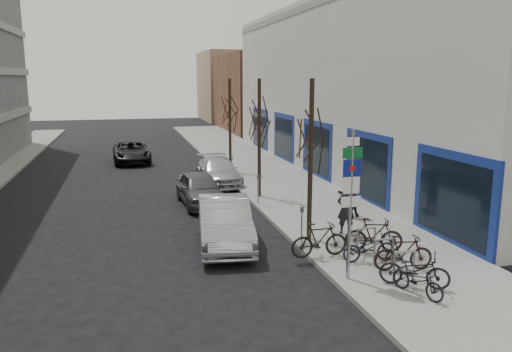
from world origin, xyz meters
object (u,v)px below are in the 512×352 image
highway_sign_pole (351,196)px  bike_near_right (403,253)px  bike_far_inner (374,235)px  parked_car_back (219,171)px  pedestrian_near (346,209)px  bike_mid_curb (369,245)px  pedestrian_far (349,194)px  tree_mid (259,110)px  parked_car_front (225,222)px  bike_near_left (418,278)px  tree_near (311,122)px  tree_far (230,103)px  meter_front (302,222)px  lane_car (131,152)px  bike_rack (384,249)px  bike_far_curb (415,267)px  meter_mid (258,187)px  meter_back (232,166)px  parked_car_mid (200,189)px  bike_mid_inner (319,239)px

highway_sign_pole → bike_near_right: 2.51m
bike_far_inner → bike_near_right: bearing=-159.0°
parked_car_back → pedestrian_near: size_ratio=2.66×
bike_mid_curb → pedestrian_far: (1.55, 4.74, 0.40)m
tree_mid → parked_car_front: tree_mid is taller
bike_near_left → bike_mid_curb: bearing=71.2°
tree_mid → tree_near: bearing=-90.0°
tree_far → meter_front: 13.88m
meter_front → parked_car_back: size_ratio=0.27×
meter_front → bike_far_inner: meter_front is taller
bike_far_inner → lane_car: lane_car is taller
bike_near_left → bike_mid_curb: (-0.08, 2.47, 0.04)m
bike_near_right → pedestrian_far: bearing=-1.5°
tree_near → parked_car_back: bearing=96.6°
bike_near_right → bike_mid_curb: bearing=41.7°
lane_car → parked_car_back: bearing=-64.8°
bike_rack → bike_far_curb: (0.03, -1.55, 0.04)m
lane_car → meter_front: bearing=-77.4°
tree_near → meter_mid: bearing=95.1°
tree_mid → meter_back: size_ratio=4.33×
tree_far → meter_back: tree_far is taller
bike_near_right → bike_far_inner: 1.63m
meter_mid → lane_car: size_ratio=0.25×
meter_mid → bike_far_curb: 9.60m
tree_near → parked_car_back: size_ratio=1.17×
meter_mid → pedestrian_near: bearing=-68.3°
meter_front → tree_near: bearing=48.0°
tree_far → bike_near_right: 16.79m
lane_car → bike_near_right: bearing=-74.4°
bike_near_left → lane_car: lane_car is taller
parked_car_mid → pedestrian_far: 6.59m
parked_car_front → parked_car_mid: size_ratio=1.13×
highway_sign_pole → bike_far_curb: (1.43, -0.93, -1.76)m
parked_car_front → pedestrian_near: (4.25, -0.30, 0.25)m
bike_mid_inner → bike_far_inner: 1.82m
bike_mid_inner → pedestrian_near: 2.68m
bike_far_inner → parked_car_front: (-4.29, 2.28, 0.08)m
bike_rack → tree_mid: size_ratio=0.41×
lane_car → pedestrian_far: size_ratio=2.77×
parked_car_front → pedestrian_near: bearing=2.8°
highway_sign_pole → parked_car_back: 13.97m
tree_far → parked_car_front: 13.19m
bike_far_curb → pedestrian_far: (1.27, 6.72, 0.36)m
parked_car_mid → bike_far_curb: bearing=-72.6°
tree_near → parked_car_front: bearing=168.9°
tree_near → bike_far_inner: bearing=-49.4°
bike_mid_inner → bike_rack: bearing=-127.7°
pedestrian_near → highway_sign_pole: bearing=70.0°
meter_front → parked_car_front: (-2.35, 1.05, -0.13)m
bike_rack → bike_mid_curb: (-0.24, 0.44, -0.01)m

